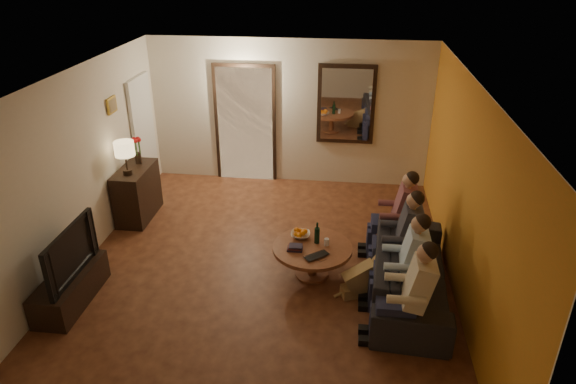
# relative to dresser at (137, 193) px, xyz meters

# --- Properties ---
(floor) EXTENTS (5.00, 6.00, 0.01)m
(floor) POSITION_rel_dresser_xyz_m (2.25, -1.26, -0.42)
(floor) COLOR #492113
(floor) RESTS_ON ground
(ceiling) EXTENTS (5.00, 6.00, 0.01)m
(ceiling) POSITION_rel_dresser_xyz_m (2.25, -1.26, 2.18)
(ceiling) COLOR white
(ceiling) RESTS_ON back_wall
(back_wall) EXTENTS (5.00, 0.02, 2.60)m
(back_wall) POSITION_rel_dresser_xyz_m (2.25, 1.74, 0.88)
(back_wall) COLOR beige
(back_wall) RESTS_ON floor
(front_wall) EXTENTS (5.00, 0.02, 2.60)m
(front_wall) POSITION_rel_dresser_xyz_m (2.25, -4.26, 0.88)
(front_wall) COLOR beige
(front_wall) RESTS_ON floor
(left_wall) EXTENTS (0.02, 6.00, 2.60)m
(left_wall) POSITION_rel_dresser_xyz_m (-0.25, -1.26, 0.88)
(left_wall) COLOR beige
(left_wall) RESTS_ON floor
(right_wall) EXTENTS (0.02, 6.00, 2.60)m
(right_wall) POSITION_rel_dresser_xyz_m (4.75, -1.26, 0.88)
(right_wall) COLOR beige
(right_wall) RESTS_ON floor
(orange_accent) EXTENTS (0.01, 6.00, 2.60)m
(orange_accent) POSITION_rel_dresser_xyz_m (4.74, -1.26, 0.88)
(orange_accent) COLOR orange
(orange_accent) RESTS_ON right_wall
(kitchen_doorway) EXTENTS (1.00, 0.06, 2.10)m
(kitchen_doorway) POSITION_rel_dresser_xyz_m (1.45, 1.72, 0.63)
(kitchen_doorway) COLOR #FFE0A5
(kitchen_doorway) RESTS_ON floor
(door_trim) EXTENTS (1.12, 0.04, 2.22)m
(door_trim) POSITION_rel_dresser_xyz_m (1.45, 1.71, 0.63)
(door_trim) COLOR black
(door_trim) RESTS_ON floor
(fridge_glimpse) EXTENTS (0.45, 0.03, 1.70)m
(fridge_glimpse) POSITION_rel_dresser_xyz_m (1.70, 1.73, 0.48)
(fridge_glimpse) COLOR silver
(fridge_glimpse) RESTS_ON floor
(mirror_frame) EXTENTS (1.00, 0.05, 1.40)m
(mirror_frame) POSITION_rel_dresser_xyz_m (3.25, 1.70, 1.08)
(mirror_frame) COLOR black
(mirror_frame) RESTS_ON back_wall
(mirror_glass) EXTENTS (0.86, 0.02, 1.26)m
(mirror_glass) POSITION_rel_dresser_xyz_m (3.25, 1.67, 1.08)
(mirror_glass) COLOR white
(mirror_glass) RESTS_ON back_wall
(white_door) EXTENTS (0.06, 0.85, 2.04)m
(white_door) POSITION_rel_dresser_xyz_m (-0.21, 1.04, 0.60)
(white_door) COLOR white
(white_door) RESTS_ON floor
(framed_art) EXTENTS (0.03, 0.28, 0.24)m
(framed_art) POSITION_rel_dresser_xyz_m (-0.22, 0.04, 1.43)
(framed_art) COLOR #B28C33
(framed_art) RESTS_ON left_wall
(art_canvas) EXTENTS (0.01, 0.22, 0.18)m
(art_canvas) POSITION_rel_dresser_xyz_m (-0.21, 0.04, 1.43)
(art_canvas) COLOR brown
(art_canvas) RESTS_ON left_wall
(dresser) EXTENTS (0.45, 0.95, 0.85)m
(dresser) POSITION_rel_dresser_xyz_m (0.00, 0.00, 0.00)
(dresser) COLOR black
(dresser) RESTS_ON floor
(table_lamp) EXTENTS (0.30, 0.30, 0.54)m
(table_lamp) POSITION_rel_dresser_xyz_m (0.00, -0.22, 0.69)
(table_lamp) COLOR beige
(table_lamp) RESTS_ON dresser
(flower_vase) EXTENTS (0.14, 0.14, 0.44)m
(flower_vase) POSITION_rel_dresser_xyz_m (0.00, 0.22, 0.64)
(flower_vase) COLOR red
(flower_vase) RESTS_ON dresser
(tv_stand) EXTENTS (0.45, 1.18, 0.39)m
(tv_stand) POSITION_rel_dresser_xyz_m (0.00, -2.22, -0.23)
(tv_stand) COLOR black
(tv_stand) RESTS_ON floor
(tv) EXTENTS (1.11, 0.15, 0.64)m
(tv) POSITION_rel_dresser_xyz_m (0.00, -2.22, 0.29)
(tv) COLOR black
(tv) RESTS_ON tv_stand
(sofa) EXTENTS (2.33, 1.05, 0.66)m
(sofa) POSITION_rel_dresser_xyz_m (4.16, -1.57, -0.09)
(sofa) COLOR black
(sofa) RESTS_ON floor
(person_a) EXTENTS (0.60, 0.40, 1.20)m
(person_a) POSITION_rel_dresser_xyz_m (4.06, -2.47, 0.18)
(person_a) COLOR tan
(person_a) RESTS_ON sofa
(person_b) EXTENTS (0.60, 0.40, 1.20)m
(person_b) POSITION_rel_dresser_xyz_m (4.06, -1.87, 0.18)
(person_b) COLOR tan
(person_b) RESTS_ON sofa
(person_c) EXTENTS (0.60, 0.40, 1.20)m
(person_c) POSITION_rel_dresser_xyz_m (4.06, -1.27, 0.18)
(person_c) COLOR tan
(person_c) RESTS_ON sofa
(person_d) EXTENTS (0.60, 0.40, 1.20)m
(person_d) POSITION_rel_dresser_xyz_m (4.06, -0.67, 0.18)
(person_d) COLOR tan
(person_d) RESTS_ON sofa
(dog) EXTENTS (0.61, 0.42, 0.56)m
(dog) POSITION_rel_dresser_xyz_m (3.56, -1.66, -0.14)
(dog) COLOR olive
(dog) RESTS_ON floor
(coffee_table) EXTENTS (1.30, 1.30, 0.45)m
(coffee_table) POSITION_rel_dresser_xyz_m (2.92, -1.31, -0.20)
(coffee_table) COLOR brown
(coffee_table) RESTS_ON floor
(bowl) EXTENTS (0.26, 0.26, 0.06)m
(bowl) POSITION_rel_dresser_xyz_m (2.74, -1.09, 0.06)
(bowl) COLOR white
(bowl) RESTS_ON coffee_table
(oranges) EXTENTS (0.20, 0.20, 0.08)m
(oranges) POSITION_rel_dresser_xyz_m (2.74, -1.09, 0.13)
(oranges) COLOR orange
(oranges) RESTS_ON bowl
(wine_bottle) EXTENTS (0.07, 0.07, 0.31)m
(wine_bottle) POSITION_rel_dresser_xyz_m (2.97, -1.21, 0.18)
(wine_bottle) COLOR black
(wine_bottle) RESTS_ON coffee_table
(wine_glass) EXTENTS (0.06, 0.06, 0.10)m
(wine_glass) POSITION_rel_dresser_xyz_m (3.10, -1.26, 0.08)
(wine_glass) COLOR silver
(wine_glass) RESTS_ON coffee_table
(book_stack) EXTENTS (0.20, 0.15, 0.07)m
(book_stack) POSITION_rel_dresser_xyz_m (2.70, -1.41, 0.06)
(book_stack) COLOR black
(book_stack) RESTS_ON coffee_table
(laptop) EXTENTS (0.39, 0.37, 0.03)m
(laptop) POSITION_rel_dresser_xyz_m (3.02, -1.59, 0.04)
(laptop) COLOR black
(laptop) RESTS_ON coffee_table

